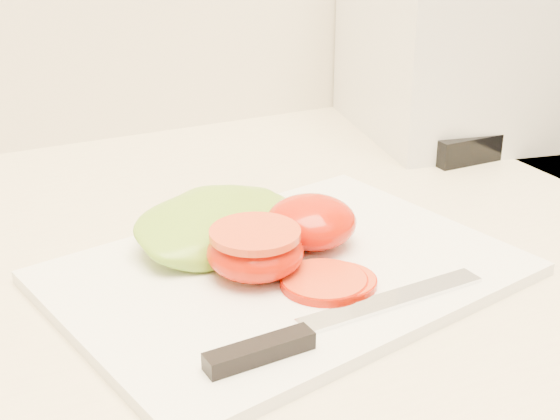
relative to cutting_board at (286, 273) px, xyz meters
name	(u,v)px	position (x,y,z in m)	size (l,w,h in m)	color
cutting_board	(286,273)	(0.00, 0.00, 0.00)	(0.34, 0.25, 0.01)	white
tomato_half_dome	(311,222)	(0.04, 0.03, 0.03)	(0.07, 0.07, 0.04)	#B00D00
tomato_half_cut	(255,250)	(-0.03, 0.00, 0.03)	(0.07, 0.07, 0.04)	#B00D00
tomato_slice_0	(324,282)	(0.01, -0.04, 0.01)	(0.06, 0.06, 0.01)	#D35024
tomato_slice_1	(338,281)	(0.02, -0.04, 0.01)	(0.06, 0.06, 0.01)	#D35024
lettuce_leaf_0	(219,225)	(-0.03, 0.07, 0.02)	(0.16, 0.10, 0.03)	#85B42F
lettuce_leaf_1	(258,214)	(0.01, 0.08, 0.02)	(0.11, 0.08, 0.02)	#85B42F
knife	(316,329)	(-0.03, -0.09, 0.01)	(0.23, 0.05, 0.01)	silver
appliance	(451,6)	(0.35, 0.26, 0.15)	(0.20, 0.25, 0.30)	silver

